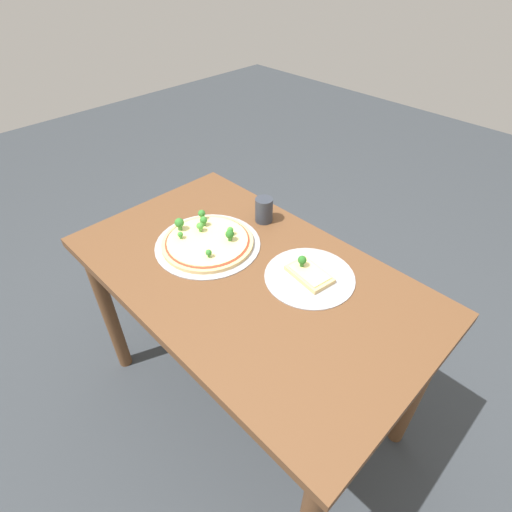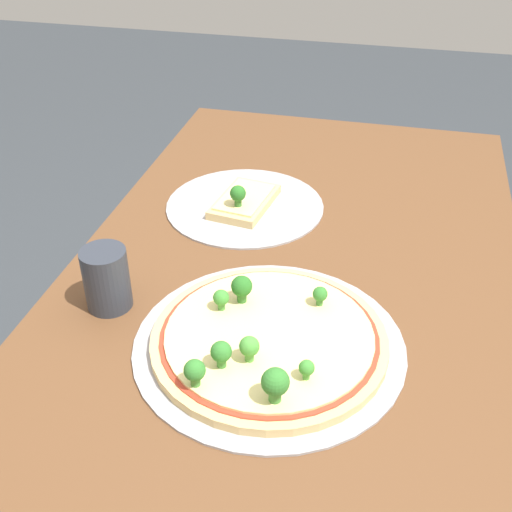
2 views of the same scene
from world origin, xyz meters
TOP-DOWN VIEW (x-y plane):
  - dining_table at (0.00, 0.00)m, footprint 1.26×0.75m
  - pizza_tray_whole at (0.22, 0.00)m, footprint 0.39×0.39m
  - pizza_tray_slice at (-0.16, -0.13)m, footprint 0.30×0.30m
  - drinking_cup at (0.18, -0.26)m, footprint 0.07×0.07m

SIDE VIEW (x-z plane):
  - dining_table at x=0.00m, z-range 0.28..1.05m
  - pizza_tray_slice at x=-0.16m, z-range 0.75..0.82m
  - pizza_tray_whole at x=0.22m, z-range 0.75..0.83m
  - drinking_cup at x=0.18m, z-range 0.78..0.87m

